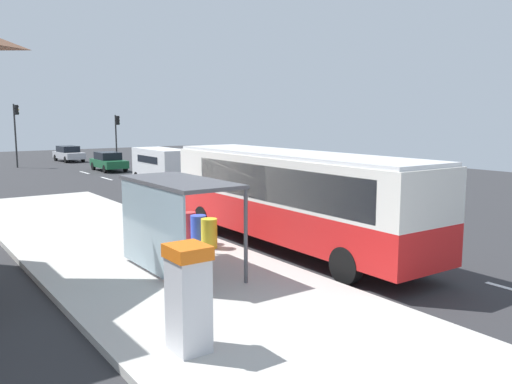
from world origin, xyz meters
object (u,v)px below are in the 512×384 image
at_px(bus, 291,194).
at_px(recycling_bin_yellow, 209,233).
at_px(sedan_near, 109,161).
at_px(traffic_light_near_side, 117,131).
at_px(sedan_far, 69,153).
at_px(white_van, 162,163).
at_px(traffic_light_far_side, 16,126).
at_px(ticket_machine, 188,297).
at_px(bus_shelter, 169,202).
at_px(recycling_bin_red, 188,226).
at_px(recycling_bin_blue, 198,229).

xyz_separation_m(bus, recycling_bin_yellow, (-2.49, 1.06, -1.19)).
relative_size(sedan_near, traffic_light_near_side, 0.98).
distance_m(bus, sedan_far, 39.75).
relative_size(white_van, traffic_light_near_side, 1.15).
bearing_deg(traffic_light_far_side, bus, -87.76).
xyz_separation_m(ticket_machine, bus_shelter, (1.85, 4.51, 0.93)).
xyz_separation_m(sedan_near, traffic_light_near_side, (3.20, 6.41, 2.24)).
height_order(bus, ticket_machine, bus).
xyz_separation_m(ticket_machine, recycling_bin_yellow, (4.06, 6.24, -0.52)).
bearing_deg(bus, sedan_far, 84.21).
bearing_deg(traffic_light_far_side, recycling_bin_red, -91.89).
xyz_separation_m(sedan_far, recycling_bin_red, (-6.50, -37.08, -0.14)).
xyz_separation_m(sedan_far, ticket_machine, (-10.56, -44.71, 0.38)).
xyz_separation_m(sedan_far, bus_shelter, (-8.71, -40.20, 1.31)).
height_order(ticket_machine, recycling_bin_blue, ticket_machine).
bearing_deg(recycling_bin_blue, traffic_light_far_side, 88.14).
distance_m(bus, recycling_bin_yellow, 2.95).
bearing_deg(traffic_light_near_side, bus, -101.73).
height_order(sedan_near, recycling_bin_blue, sedan_near).
bearing_deg(sedan_near, white_van, -90.57).
relative_size(white_van, traffic_light_far_side, 0.96).
xyz_separation_m(sedan_far, traffic_light_far_side, (-5.40, -3.98, 2.80)).
relative_size(sedan_near, recycling_bin_blue, 4.67).
height_order(recycling_bin_blue, traffic_light_near_side, traffic_light_near_side).
xyz_separation_m(recycling_bin_yellow, traffic_light_near_side, (9.71, 33.70, 2.38)).
height_order(bus, traffic_light_far_side, traffic_light_far_side).
height_order(bus, traffic_light_near_side, traffic_light_near_side).
distance_m(sedan_far, recycling_bin_yellow, 39.02).
height_order(white_van, ticket_machine, white_van).
bearing_deg(traffic_light_far_side, recycling_bin_blue, -91.86).
bearing_deg(recycling_bin_blue, recycling_bin_yellow, -90.00).
bearing_deg(recycling_bin_red, recycling_bin_blue, -90.00).
height_order(recycling_bin_yellow, recycling_bin_red, same).
height_order(bus, white_van, bus).
height_order(recycling_bin_blue, bus_shelter, bus_shelter).
distance_m(recycling_bin_yellow, traffic_light_near_side, 35.15).
xyz_separation_m(sedan_far, traffic_light_near_side, (3.21, -4.78, 2.24)).
bearing_deg(traffic_light_near_side, recycling_bin_red, -106.73).
relative_size(traffic_light_near_side, bus_shelter, 1.13).
distance_m(sedan_near, recycling_bin_red, 26.69).
bearing_deg(white_van, bus, -102.19).
bearing_deg(ticket_machine, sedan_near, 72.51).
xyz_separation_m(ticket_machine, recycling_bin_red, (4.06, 7.64, -0.52)).
relative_size(white_van, sedan_far, 1.16).
distance_m(recycling_bin_yellow, recycling_bin_red, 1.40).
relative_size(recycling_bin_blue, traffic_light_far_side, 0.17).
bearing_deg(recycling_bin_yellow, sedan_far, 80.42).
distance_m(sedan_near, traffic_light_far_side, 9.44).
bearing_deg(bus_shelter, traffic_light_far_side, 84.78).
bearing_deg(sedan_far, sedan_near, -89.98).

